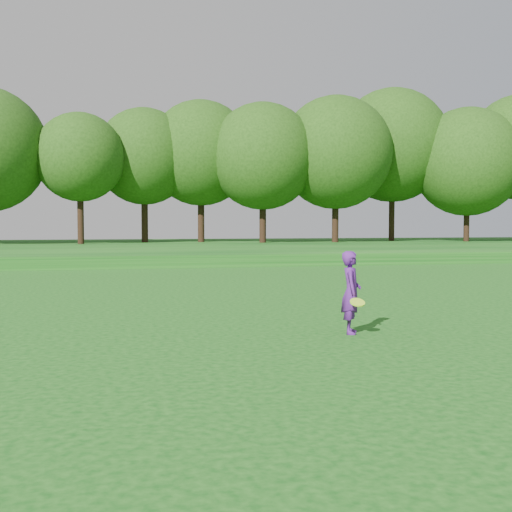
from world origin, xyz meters
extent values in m
plane|color=#0E4810|center=(0.00, 0.00, 0.00)|extent=(140.00, 140.00, 0.00)
cube|color=#0E4810|center=(0.00, 34.00, 0.30)|extent=(130.00, 30.00, 0.60)
cube|color=gray|center=(0.00, 20.00, 0.02)|extent=(130.00, 1.60, 0.04)
imported|color=#591C80|center=(2.35, 0.60, 0.79)|extent=(0.55, 0.67, 1.59)
cylinder|color=#BCF526|center=(2.32, 0.20, 0.65)|extent=(0.28, 0.27, 0.14)
camera|label=1|loc=(-2.04, -10.97, 2.14)|focal=45.00mm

